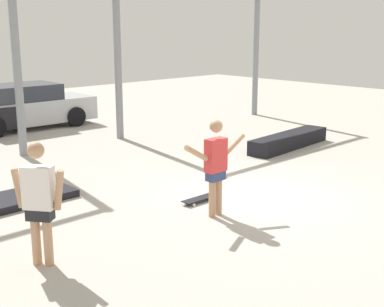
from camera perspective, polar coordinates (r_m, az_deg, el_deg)
The scene contains 7 objects.
ground_plane at distance 10.06m, azimuth 6.46°, elevation -4.82°, with size 36.00×36.00×0.00m, color #B2ADA3.
skateboarder at distance 8.89m, azimuth 2.55°, elevation -1.00°, with size 1.41×0.22×1.65m.
skateboard at distance 9.82m, azimuth 0.90°, elevation -4.81°, with size 0.79×0.25×0.08m.
grind_box at distance 14.30m, azimuth 10.31°, elevation 1.36°, with size 2.95×0.59×0.37m, color black.
canopy_support_right at distance 17.00m, azimuth 0.34°, elevation 14.17°, with size 6.15×0.20×5.30m.
parked_car_silver at distance 17.47m, azimuth -17.59°, elevation 4.75°, with size 4.29×1.95×1.37m.
bystander at distance 7.33m, azimuth -16.00°, elevation -4.65°, with size 0.51×0.64×1.70m.
Camera 1 is at (-7.37, -6.07, 3.17)m, focal length 50.00 mm.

